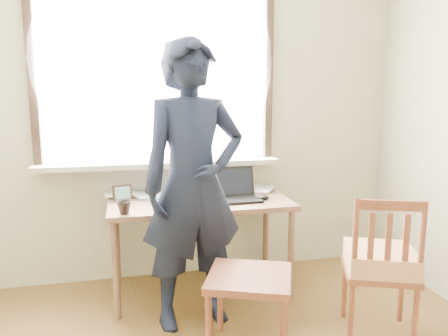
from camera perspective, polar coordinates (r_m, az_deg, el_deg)
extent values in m
cube|color=#BAB696|center=(3.45, -5.29, 6.98)|extent=(3.50, 0.02, 2.60)
cube|color=white|center=(3.41, -8.74, 11.92)|extent=(1.70, 0.01, 1.30)
cube|color=black|center=(3.44, -8.43, 0.53)|extent=(1.82, 0.06, 0.06)
cube|color=black|center=(3.44, -23.79, 11.19)|extent=(0.06, 0.06, 1.30)
cube|color=black|center=(3.58, 5.79, 11.88)|extent=(0.06, 0.06, 1.30)
cube|color=#BAB696|center=(3.37, -8.33, 0.51)|extent=(1.85, 0.20, 0.04)
cube|color=white|center=(3.34, -8.68, 13.68)|extent=(1.95, 0.02, 1.65)
cube|color=brown|center=(3.19, -3.18, -4.54)|extent=(1.30, 0.65, 0.04)
cylinder|color=brown|center=(2.99, -13.92, -12.88)|extent=(0.05, 0.05, 0.66)
cylinder|color=brown|center=(3.51, -13.84, -9.39)|extent=(0.05, 0.05, 0.66)
cylinder|color=brown|center=(3.20, 8.73, -11.16)|extent=(0.05, 0.05, 0.66)
cylinder|color=brown|center=(3.69, 5.47, -8.19)|extent=(0.05, 0.05, 0.66)
cube|color=black|center=(3.16, 1.64, -4.15)|extent=(0.34, 0.25, 0.02)
cube|color=black|center=(3.24, 1.06, -1.80)|extent=(0.34, 0.08, 0.22)
cube|color=black|center=(3.24, 1.06, -1.80)|extent=(0.30, 0.06, 0.18)
cube|color=black|center=(3.15, 1.70, -4.14)|extent=(0.30, 0.15, 0.00)
imported|color=white|center=(3.30, -5.38, -2.84)|extent=(0.18, 0.18, 0.10)
imported|color=black|center=(2.89, -12.91, -5.03)|extent=(0.12, 0.12, 0.09)
ellipsoid|color=black|center=(3.19, 5.10, -3.87)|extent=(0.09, 0.06, 0.04)
cube|color=white|center=(3.40, -3.26, -3.18)|extent=(0.36, 0.37, 0.01)
cube|color=maroon|center=(3.28, -7.60, -3.70)|extent=(0.32, 0.36, 0.01)
cube|color=teal|center=(3.38, -8.73, -3.14)|extent=(0.27, 0.30, 0.02)
cube|color=white|center=(3.43, -4.80, -2.79)|extent=(0.29, 0.30, 0.02)
cube|color=white|center=(3.39, -3.24, -2.96)|extent=(0.29, 0.29, 0.01)
cube|color=white|center=(3.32, -13.76, -3.50)|extent=(0.27, 0.30, 0.01)
imported|color=white|center=(3.31, -11.64, -3.67)|extent=(0.24, 0.28, 0.02)
imported|color=white|center=(3.53, 3.15, -2.63)|extent=(0.32, 0.34, 0.02)
cube|color=black|center=(3.22, -13.14, -3.28)|extent=(0.14, 0.05, 0.11)
cube|color=#337434|center=(3.22, -13.14, -3.28)|extent=(0.11, 0.03, 0.08)
cube|color=brown|center=(2.52, 3.34, -14.15)|extent=(0.59, 0.58, 0.04)
cylinder|color=brown|center=(2.49, -2.03, -20.55)|extent=(0.04, 0.04, 0.43)
cylinder|color=brown|center=(2.81, -0.50, -16.73)|extent=(0.04, 0.04, 0.43)
cylinder|color=brown|center=(2.78, 7.94, -17.15)|extent=(0.04, 0.04, 0.43)
cube|color=brown|center=(2.88, 19.64, -12.56)|extent=(0.53, 0.52, 0.04)
cylinder|color=brown|center=(3.15, 22.14, -14.90)|extent=(0.03, 0.03, 0.38)
cylinder|color=brown|center=(2.85, 23.70, -17.67)|extent=(0.03, 0.03, 0.38)
cylinder|color=brown|center=(3.09, 15.47, -15.02)|extent=(0.03, 0.03, 0.38)
cylinder|color=brown|center=(2.79, 16.25, -17.91)|extent=(0.03, 0.03, 0.38)
cylinder|color=brown|center=(2.67, 24.45, -8.87)|extent=(0.03, 0.03, 0.47)
cylinder|color=brown|center=(2.60, 16.78, -8.91)|extent=(0.03, 0.03, 0.47)
cube|color=brown|center=(2.57, 20.95, -4.56)|extent=(0.36, 0.17, 0.06)
cube|color=brown|center=(2.66, 22.63, -9.47)|extent=(0.04, 0.03, 0.37)
cube|color=brown|center=(2.64, 20.63, -9.49)|extent=(0.04, 0.03, 0.37)
cube|color=brown|center=(2.62, 18.60, -9.50)|extent=(0.04, 0.03, 0.37)
cube|color=#C04613|center=(2.85, 19.74, -11.08)|extent=(0.51, 0.51, 0.12)
imported|color=black|center=(2.72, -4.01, -2.30)|extent=(0.72, 0.53, 1.80)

